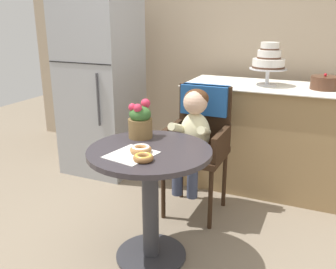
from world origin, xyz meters
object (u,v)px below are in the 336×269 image
(donut_front, at_px, (143,157))
(tiered_cake_stand, at_px, (269,60))
(seated_child, at_px, (193,130))
(wicker_chair, at_px, (200,129))
(flower_vase, at_px, (140,121))
(refrigerator, at_px, (101,82))
(cafe_table, at_px, (150,183))
(round_layer_cake, at_px, (324,83))
(donut_mid, at_px, (141,149))

(donut_front, distance_m, tiered_cake_stand, 1.56)
(tiered_cake_stand, bearing_deg, seated_child, -117.05)
(wicker_chair, bearing_deg, tiered_cake_stand, 53.93)
(flower_vase, distance_m, refrigerator, 1.29)
(seated_child, xyz_separation_m, tiered_cake_stand, (0.37, 0.72, 0.42))
(cafe_table, xyz_separation_m, round_layer_cake, (0.86, 1.30, 0.44))
(round_layer_cake, distance_m, refrigerator, 1.92)
(seated_child, relative_size, flower_vase, 3.06)
(refrigerator, bearing_deg, donut_front, -49.14)
(cafe_table, height_order, tiered_cake_stand, tiered_cake_stand)
(wicker_chair, height_order, flower_vase, flower_vase)
(flower_vase, height_order, refrigerator, refrigerator)
(seated_child, relative_size, donut_front, 6.69)
(donut_mid, height_order, round_layer_cake, round_layer_cake)
(tiered_cake_stand, height_order, refrigerator, refrigerator)
(cafe_table, height_order, round_layer_cake, round_layer_cake)
(tiered_cake_stand, bearing_deg, donut_mid, -107.88)
(seated_child, distance_m, donut_front, 0.75)
(refrigerator, bearing_deg, round_layer_cake, 6.01)
(cafe_table, distance_m, tiered_cake_stand, 1.49)
(wicker_chair, xyz_separation_m, donut_mid, (-0.07, -0.81, 0.10))
(flower_vase, relative_size, round_layer_cake, 1.15)
(cafe_table, xyz_separation_m, flower_vase, (-0.15, 0.17, 0.32))
(donut_mid, bearing_deg, cafe_table, 77.29)
(tiered_cake_stand, relative_size, round_layer_cake, 1.65)
(wicker_chair, bearing_deg, refrigerator, 158.70)
(flower_vase, xyz_separation_m, refrigerator, (-0.90, 0.93, 0.02))
(round_layer_cake, height_order, refrigerator, refrigerator)
(tiered_cake_stand, distance_m, round_layer_cake, 0.46)
(wicker_chair, xyz_separation_m, tiered_cake_stand, (0.37, 0.57, 0.46))
(donut_mid, bearing_deg, donut_front, -55.80)
(wicker_chair, distance_m, tiered_cake_stand, 0.82)
(tiered_cake_stand, relative_size, refrigerator, 0.20)
(donut_mid, bearing_deg, flower_vase, 118.04)
(flower_vase, bearing_deg, donut_mid, -61.96)
(wicker_chair, height_order, donut_front, wicker_chair)
(donut_mid, relative_size, refrigerator, 0.07)
(round_layer_cake, bearing_deg, seated_child, -137.96)
(seated_child, height_order, flower_vase, seated_child)
(flower_vase, height_order, round_layer_cake, round_layer_cake)
(tiered_cake_stand, xyz_separation_m, round_layer_cake, (0.43, 0.00, -0.15))
(donut_front, relative_size, donut_mid, 0.90)
(donut_mid, xyz_separation_m, round_layer_cake, (0.88, 1.37, 0.21))
(donut_front, xyz_separation_m, donut_mid, (-0.07, 0.10, 0.00))
(cafe_table, relative_size, flower_vase, 3.03)
(donut_mid, distance_m, refrigerator, 1.57)
(cafe_table, relative_size, donut_front, 6.63)
(round_layer_cake, bearing_deg, flower_vase, -131.74)
(donut_mid, bearing_deg, refrigerator, 131.36)
(tiered_cake_stand, bearing_deg, round_layer_cake, 0.14)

